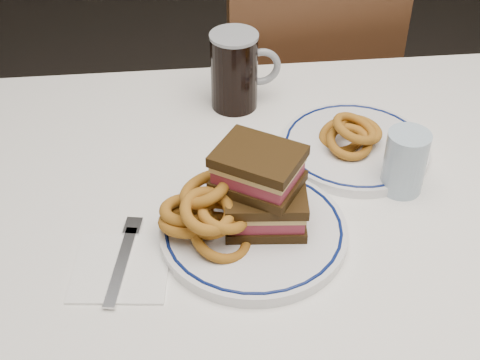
{
  "coord_description": "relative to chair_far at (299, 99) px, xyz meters",
  "views": [
    {
      "loc": [
        -0.25,
        -0.82,
        1.47
      ],
      "look_at": [
        -0.17,
        -0.06,
        0.84
      ],
      "focal_mm": 50.0,
      "sensor_mm": 36.0,
      "label": 1
    }
  ],
  "objects": [
    {
      "name": "beer_mug",
      "position": [
        -0.21,
        -0.39,
        0.32
      ],
      "size": [
        0.14,
        0.09,
        0.15
      ],
      "color": "black",
      "rests_on": "dining_table"
    },
    {
      "name": "far_plate",
      "position": [
        -0.01,
        -0.56,
        0.26
      ],
      "size": [
        0.26,
        0.26,
        0.02
      ],
      "color": "white",
      "rests_on": "dining_table"
    },
    {
      "name": "onion_rings_main",
      "position": [
        -0.29,
        -0.77,
        0.3
      ],
      "size": [
        0.14,
        0.14,
        0.11
      ],
      "color": "brown",
      "rests_on": "main_plate"
    },
    {
      "name": "napkin_fork",
      "position": [
        -0.41,
        -0.8,
        0.25
      ],
      "size": [
        0.15,
        0.18,
        0.01
      ],
      "color": "white",
      "rests_on": "dining_table"
    },
    {
      "name": "main_plate",
      "position": [
        -0.21,
        -0.76,
        0.26
      ],
      "size": [
        0.29,
        0.29,
        0.02
      ],
      "color": "white",
      "rests_on": "dining_table"
    },
    {
      "name": "water_glass",
      "position": [
        0.04,
        -0.67,
        0.3
      ],
      "size": [
        0.07,
        0.07,
        0.11
      ],
      "primitive_type": "cylinder",
      "color": "#9DB6CB",
      "rests_on": "dining_table"
    },
    {
      "name": "reuben_sandwich",
      "position": [
        -0.2,
        -0.74,
        0.33
      ],
      "size": [
        0.15,
        0.15,
        0.12
      ],
      "color": "black",
      "rests_on": "main_plate"
    },
    {
      "name": "chair_far",
      "position": [
        0.0,
        0.0,
        0.0
      ],
      "size": [
        0.48,
        0.48,
        0.93
      ],
      "color": "#432915",
      "rests_on": "floor"
    },
    {
      "name": "dining_table",
      "position": [
        -0.06,
        -0.67,
        0.14
      ],
      "size": [
        1.27,
        0.87,
        0.75
      ],
      "color": "silver",
      "rests_on": "floor"
    },
    {
      "name": "ketchup_ramekin",
      "position": [
        -0.24,
        -0.66,
        0.28
      ],
      "size": [
        0.06,
        0.06,
        0.03
      ],
      "color": "silver",
      "rests_on": "main_plate"
    },
    {
      "name": "onion_rings_far",
      "position": [
        -0.02,
        -0.56,
        0.29
      ],
      "size": [
        0.11,
        0.12,
        0.08
      ],
      "color": "brown",
      "rests_on": "far_plate"
    }
  ]
}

